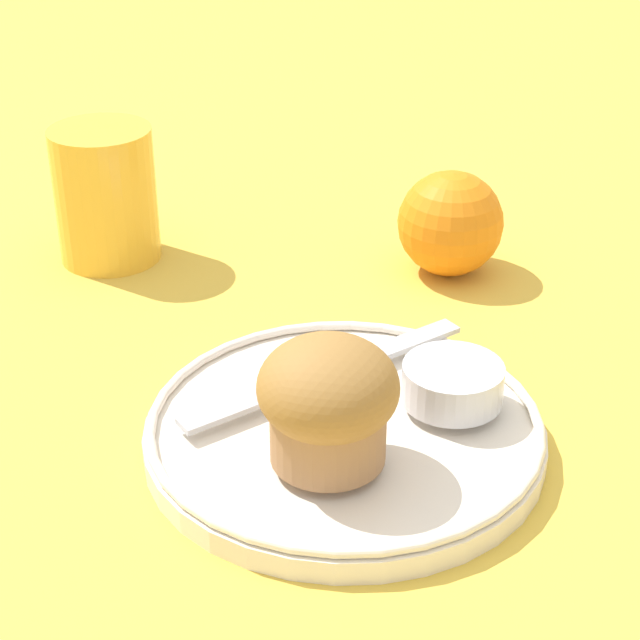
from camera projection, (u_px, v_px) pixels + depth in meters
ground_plane at (359, 435)px, 0.63m from camera, size 3.00×3.00×0.00m
plate at (344, 431)px, 0.61m from camera, size 0.23×0.23×0.02m
muffin at (328, 401)px, 0.56m from camera, size 0.07×0.07×0.07m
cream_ramekin at (453, 383)px, 0.61m from camera, size 0.06×0.06×0.02m
berry_pair at (308, 372)px, 0.63m from camera, size 0.03×0.02×0.02m
butter_knife at (328, 373)px, 0.64m from camera, size 0.18×0.10×0.00m
orange_fruit at (450, 223)px, 0.79m from camera, size 0.08×0.08×0.08m
juice_glass at (106, 195)px, 0.81m from camera, size 0.08×0.08×0.10m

